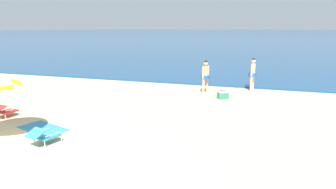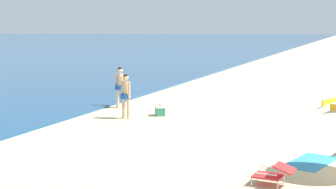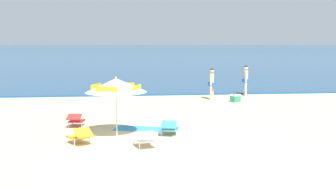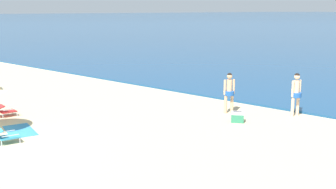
% 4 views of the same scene
% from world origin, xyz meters
% --- Properties ---
extents(ground_plane, '(800.00, 800.00, 0.00)m').
position_xyz_m(ground_plane, '(0.00, 0.00, 0.00)').
color(ground_plane, '#CCB78C').
extents(ocean_water, '(800.00, 800.00, 0.10)m').
position_xyz_m(ocean_water, '(0.00, 411.71, 0.05)').
color(ocean_water, navy).
rests_on(ocean_water, ground).
extents(lounge_chair_facing_sea, '(0.73, 0.98, 0.51)m').
position_xyz_m(lounge_chair_facing_sea, '(-0.30, 1.58, 0.27)').
color(lounge_chair_facing_sea, teal).
rests_on(lounge_chair_facing_sea, ground).
extents(lounge_chair_spare_folded, '(0.65, 0.93, 0.50)m').
position_xyz_m(lounge_chair_spare_folded, '(-3.57, 3.27, 0.28)').
color(lounge_chair_spare_folded, red).
rests_on(lounge_chair_spare_folded, ground).
extents(person_standing_near_shore, '(0.42, 0.46, 1.70)m').
position_xyz_m(person_standing_near_shore, '(2.93, 9.79, 0.99)').
color(person_standing_near_shore, '#D8A87F').
rests_on(person_standing_near_shore, ground).
extents(person_standing_beside, '(0.43, 0.51, 1.77)m').
position_xyz_m(person_standing_beside, '(5.25, 11.14, 1.03)').
color(person_standing_beside, beige).
rests_on(person_standing_beside, ground).
extents(cooler_box, '(0.60, 0.55, 0.43)m').
position_xyz_m(cooler_box, '(3.98, 8.81, 0.20)').
color(cooler_box, '#2D7F5B').
rests_on(cooler_box, ground).
extents(beach_towel, '(1.99, 1.39, 0.01)m').
position_xyz_m(beach_towel, '(-1.27, 2.65, 0.01)').
color(beach_towel, '#3384BC').
rests_on(beach_towel, ground).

